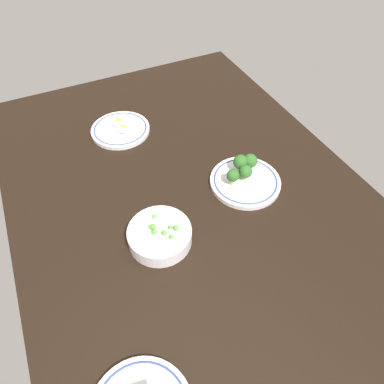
# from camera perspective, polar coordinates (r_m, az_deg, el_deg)

# --- Properties ---
(dining_table) EXTENTS (1.57, 1.06, 0.04)m
(dining_table) POSITION_cam_1_polar(r_m,az_deg,el_deg) (1.11, 0.00, -1.39)
(dining_table) COLOR black
(dining_table) RESTS_ON ground
(plate_eggs) EXTENTS (0.21, 0.21, 0.05)m
(plate_eggs) POSITION_cam_1_polar(r_m,az_deg,el_deg) (1.34, -11.42, 9.89)
(plate_eggs) COLOR silver
(plate_eggs) RESTS_ON dining_table
(plate_broccoli) EXTENTS (0.22, 0.22, 0.08)m
(plate_broccoli) POSITION_cam_1_polar(r_m,az_deg,el_deg) (1.13, 8.45, 2.30)
(plate_broccoli) COLOR silver
(plate_broccoli) RESTS_ON dining_table
(bowl_peas) EXTENTS (0.18, 0.18, 0.06)m
(bowl_peas) POSITION_cam_1_polar(r_m,az_deg,el_deg) (0.97, -5.20, -6.88)
(bowl_peas) COLOR silver
(bowl_peas) RESTS_ON dining_table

